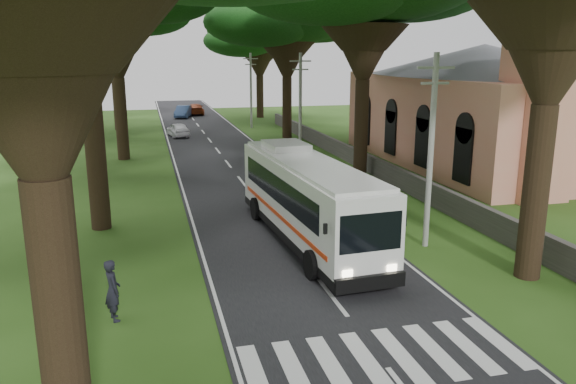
{
  "coord_description": "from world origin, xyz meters",
  "views": [
    {
      "loc": [
        -5.7,
        -14.47,
        7.95
      ],
      "look_at": [
        0.0,
        8.03,
        2.2
      ],
      "focal_mm": 35.0,
      "sensor_mm": 36.0,
      "label": 1
    }
  ],
  "objects_px": {
    "coach_bus": "(307,198)",
    "distant_car_b": "(183,112)",
    "church": "(483,97)",
    "distant_car_a": "(178,130)",
    "pole_mid": "(300,106)",
    "distant_car_c": "(195,109)",
    "pole_near": "(431,149)",
    "pole_far": "(251,89)",
    "pedestrian": "(113,290)"
  },
  "relations": [
    {
      "from": "pole_mid",
      "to": "distant_car_a",
      "type": "distance_m",
      "value": 17.52
    },
    {
      "from": "pole_mid",
      "to": "pedestrian",
      "type": "bearing_deg",
      "value": -117.61
    },
    {
      "from": "church",
      "to": "distant_car_a",
      "type": "xyz_separation_m",
      "value": [
        -20.58,
        19.54,
        -4.19
      ]
    },
    {
      "from": "pole_near",
      "to": "pole_far",
      "type": "height_order",
      "value": "same"
    },
    {
      "from": "pole_mid",
      "to": "pedestrian",
      "type": "xyz_separation_m",
      "value": [
        -12.48,
        -23.86,
        -3.21
      ]
    },
    {
      "from": "distant_car_b",
      "to": "pedestrian",
      "type": "xyz_separation_m",
      "value": [
        -5.95,
        -55.83,
        0.19
      ]
    },
    {
      "from": "pole_far",
      "to": "pedestrian",
      "type": "xyz_separation_m",
      "value": [
        -12.48,
        -43.86,
        -3.21
      ]
    },
    {
      "from": "pole_near",
      "to": "distant_car_c",
      "type": "relative_size",
      "value": 1.64
    },
    {
      "from": "distant_car_b",
      "to": "distant_car_c",
      "type": "bearing_deg",
      "value": 76.33
    },
    {
      "from": "distant_car_a",
      "to": "pedestrian",
      "type": "xyz_separation_m",
      "value": [
        -4.27,
        -38.95,
        0.26
      ]
    },
    {
      "from": "distant_car_c",
      "to": "distant_car_a",
      "type": "bearing_deg",
      "value": 79.29
    },
    {
      "from": "distant_car_a",
      "to": "distant_car_b",
      "type": "bearing_deg",
      "value": -106.47
    },
    {
      "from": "pedestrian",
      "to": "distant_car_a",
      "type": "bearing_deg",
      "value": -24.45
    },
    {
      "from": "pole_near",
      "to": "distant_car_c",
      "type": "distance_m",
      "value": 55.7
    },
    {
      "from": "pole_near",
      "to": "pole_far",
      "type": "xyz_separation_m",
      "value": [
        0.0,
        40.0,
        0.0
      ]
    },
    {
      "from": "distant_car_c",
      "to": "pedestrian",
      "type": "distance_m",
      "value": 59.77
    },
    {
      "from": "church",
      "to": "pole_far",
      "type": "bearing_deg",
      "value": 116.82
    },
    {
      "from": "pole_far",
      "to": "pedestrian",
      "type": "relative_size",
      "value": 4.11
    },
    {
      "from": "pole_near",
      "to": "pole_far",
      "type": "bearing_deg",
      "value": 90.0
    },
    {
      "from": "pole_near",
      "to": "distant_car_a",
      "type": "distance_m",
      "value": 36.2
    },
    {
      "from": "pole_mid",
      "to": "distant_car_c",
      "type": "distance_m",
      "value": 35.87
    },
    {
      "from": "coach_bus",
      "to": "distant_car_b",
      "type": "bearing_deg",
      "value": 88.32
    },
    {
      "from": "pole_far",
      "to": "distant_car_a",
      "type": "height_order",
      "value": "pole_far"
    },
    {
      "from": "coach_bus",
      "to": "distant_car_c",
      "type": "relative_size",
      "value": 2.52
    },
    {
      "from": "pole_mid",
      "to": "pole_far",
      "type": "distance_m",
      "value": 20.0
    },
    {
      "from": "pole_mid",
      "to": "distant_car_b",
      "type": "bearing_deg",
      "value": 101.54
    },
    {
      "from": "pedestrian",
      "to": "distant_car_b",
      "type": "bearing_deg",
      "value": -24.28
    },
    {
      "from": "pole_far",
      "to": "coach_bus",
      "type": "distance_m",
      "value": 38.51
    },
    {
      "from": "pole_far",
      "to": "distant_car_b",
      "type": "bearing_deg",
      "value": 118.61
    },
    {
      "from": "distant_car_a",
      "to": "church",
      "type": "bearing_deg",
      "value": 125.72
    },
    {
      "from": "church",
      "to": "pole_near",
      "type": "bearing_deg",
      "value": -128.5
    },
    {
      "from": "pole_far",
      "to": "coach_bus",
      "type": "relative_size",
      "value": 0.65
    },
    {
      "from": "coach_bus",
      "to": "pole_far",
      "type": "bearing_deg",
      "value": 79.21
    },
    {
      "from": "pole_far",
      "to": "distant_car_a",
      "type": "relative_size",
      "value": 1.99
    },
    {
      "from": "pole_near",
      "to": "pedestrian",
      "type": "height_order",
      "value": "pole_near"
    },
    {
      "from": "coach_bus",
      "to": "pedestrian",
      "type": "height_order",
      "value": "coach_bus"
    },
    {
      "from": "pole_far",
      "to": "distant_car_c",
      "type": "relative_size",
      "value": 1.64
    },
    {
      "from": "distant_car_a",
      "to": "distant_car_b",
      "type": "height_order",
      "value": "distant_car_b"
    },
    {
      "from": "pole_mid",
      "to": "coach_bus",
      "type": "relative_size",
      "value": 0.65
    },
    {
      "from": "pole_near",
      "to": "distant_car_b",
      "type": "height_order",
      "value": "pole_near"
    },
    {
      "from": "pole_far",
      "to": "distant_car_b",
      "type": "relative_size",
      "value": 1.76
    },
    {
      "from": "church",
      "to": "pole_mid",
      "type": "distance_m",
      "value": 13.16
    },
    {
      "from": "church",
      "to": "pole_near",
      "type": "relative_size",
      "value": 3.0
    },
    {
      "from": "pole_near",
      "to": "distant_car_a",
      "type": "xyz_separation_m",
      "value": [
        -8.22,
        35.08,
        -3.47
      ]
    },
    {
      "from": "pole_far",
      "to": "pedestrian",
      "type": "distance_m",
      "value": 45.72
    },
    {
      "from": "church",
      "to": "pedestrian",
      "type": "height_order",
      "value": "church"
    },
    {
      "from": "pole_far",
      "to": "pedestrian",
      "type": "bearing_deg",
      "value": -105.89
    },
    {
      "from": "pole_mid",
      "to": "pole_far",
      "type": "relative_size",
      "value": 1.0
    },
    {
      "from": "coach_bus",
      "to": "pole_mid",
      "type": "bearing_deg",
      "value": 71.71
    },
    {
      "from": "pole_mid",
      "to": "distant_car_b",
      "type": "distance_m",
      "value": 32.81
    }
  ]
}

